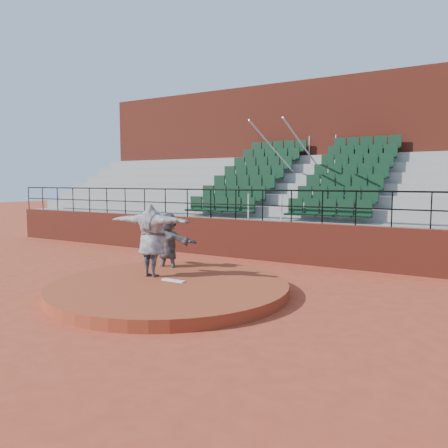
{
  "coord_description": "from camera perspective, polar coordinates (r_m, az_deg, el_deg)",
  "views": [
    {
      "loc": [
        6.1,
        -7.92,
        2.58
      ],
      "look_at": [
        0.0,
        2.5,
        1.4
      ],
      "focal_mm": 35.0,
      "sensor_mm": 36.0,
      "label": 1
    }
  ],
  "objects": [
    {
      "name": "pitcher",
      "position": [
        10.85,
        -9.39,
        -2.11
      ],
      "size": [
        2.25,
        0.87,
        1.79
      ],
      "primitive_type": "imported",
      "rotation": [
        0.0,
        0.0,
        3.27
      ],
      "color": "black",
      "rests_on": "pitchers_mound"
    },
    {
      "name": "wall_railing",
      "position": [
        14.3,
        5.08,
        3.35
      ],
      "size": [
        24.04,
        0.05,
        1.03
      ],
      "color": "black",
      "rests_on": "boundary_wall"
    },
    {
      "name": "seating_deck",
      "position": [
        17.69,
        10.12,
        1.78
      ],
      "size": [
        24.0,
        5.97,
        4.63
      ],
      "color": "gray",
      "rests_on": "ground"
    },
    {
      "name": "ground",
      "position": [
        10.33,
        -7.11,
        -8.94
      ],
      "size": [
        90.0,
        90.0,
        0.0
      ],
      "primitive_type": "plane",
      "color": "#A93E26",
      "rests_on": "ground"
    },
    {
      "name": "press_box_facade",
      "position": [
        21.43,
        13.91,
        8.02
      ],
      "size": [
        24.0,
        3.0,
        7.1
      ],
      "primitive_type": "cube",
      "color": "maroon",
      "rests_on": "ground"
    },
    {
      "name": "pitchers_mound",
      "position": [
        10.29,
        -7.12,
        -8.26
      ],
      "size": [
        5.5,
        5.5,
        0.25
      ],
      "primitive_type": "cylinder",
      "color": "#963B21",
      "rests_on": "ground"
    },
    {
      "name": "fielder",
      "position": [
        12.04,
        -7.32,
        -2.59
      ],
      "size": [
        1.65,
        0.6,
        1.76
      ],
      "primitive_type": "imported",
      "rotation": [
        0.0,
        0.0,
        3.19
      ],
      "color": "black",
      "rests_on": "ground"
    },
    {
      "name": "pitching_rubber",
      "position": [
        10.38,
        -6.62,
        -7.35
      ],
      "size": [
        0.6,
        0.15,
        0.03
      ],
      "primitive_type": "cube",
      "color": "white",
      "rests_on": "pitchers_mound"
    },
    {
      "name": "boundary_wall",
      "position": [
        14.42,
        5.03,
        -2.13
      ],
      "size": [
        24.0,
        0.3,
        1.3
      ],
      "primitive_type": "cube",
      "color": "maroon",
      "rests_on": "ground"
    }
  ]
}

